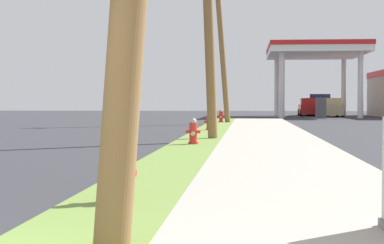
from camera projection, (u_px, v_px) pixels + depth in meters
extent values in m
cylinder|color=red|center=(120.00, 199.00, 7.71)|extent=(0.29, 0.29, 0.06)
cylinder|color=red|center=(120.00, 177.00, 7.71)|extent=(0.22, 0.22, 0.60)
sphere|color=#B2B2B7|center=(119.00, 149.00, 7.69)|extent=(0.19, 0.19, 0.19)
cylinder|color=#B2B2B7|center=(119.00, 142.00, 7.69)|extent=(0.06, 0.06, 0.05)
cylinder|color=red|center=(107.00, 173.00, 7.72)|extent=(0.10, 0.09, 0.09)
cylinder|color=red|center=(132.00, 173.00, 7.69)|extent=(0.10, 0.09, 0.09)
cylinder|color=#B2B2B7|center=(117.00, 178.00, 7.54)|extent=(0.11, 0.12, 0.11)
cylinder|color=red|center=(193.00, 143.00, 17.90)|extent=(0.29, 0.29, 0.06)
cylinder|color=red|center=(193.00, 133.00, 17.89)|extent=(0.22, 0.22, 0.60)
sphere|color=#B2B2B7|center=(193.00, 122.00, 17.88)|extent=(0.19, 0.19, 0.19)
cylinder|color=#B2B2B7|center=(193.00, 119.00, 17.88)|extent=(0.06, 0.06, 0.05)
cylinder|color=red|center=(188.00, 132.00, 17.90)|extent=(0.10, 0.09, 0.09)
cylinder|color=red|center=(199.00, 132.00, 17.88)|extent=(0.10, 0.09, 0.09)
cylinder|color=#B2B2B7|center=(193.00, 134.00, 17.72)|extent=(0.11, 0.12, 0.11)
cylinder|color=red|center=(209.00, 129.00, 26.49)|extent=(0.29, 0.29, 0.06)
cylinder|color=red|center=(209.00, 123.00, 26.48)|extent=(0.22, 0.22, 0.60)
sphere|color=#B2B2B7|center=(209.00, 115.00, 26.47)|extent=(0.19, 0.19, 0.19)
cylinder|color=#B2B2B7|center=(209.00, 113.00, 26.46)|extent=(0.06, 0.06, 0.05)
cylinder|color=red|center=(205.00, 122.00, 26.49)|extent=(0.10, 0.09, 0.09)
cylinder|color=red|center=(213.00, 122.00, 26.46)|extent=(0.10, 0.09, 0.09)
cylinder|color=#B2B2B7|center=(209.00, 123.00, 26.31)|extent=(0.11, 0.12, 0.11)
cylinder|color=red|center=(221.00, 121.00, 36.40)|extent=(0.29, 0.29, 0.06)
cylinder|color=red|center=(221.00, 117.00, 36.39)|extent=(0.22, 0.22, 0.60)
sphere|color=#B2B2B7|center=(221.00, 111.00, 36.38)|extent=(0.19, 0.19, 0.19)
cylinder|color=#B2B2B7|center=(221.00, 110.00, 36.38)|extent=(0.06, 0.06, 0.05)
cylinder|color=red|center=(218.00, 116.00, 36.41)|extent=(0.10, 0.09, 0.09)
cylinder|color=red|center=(224.00, 116.00, 36.38)|extent=(0.10, 0.09, 0.09)
cylinder|color=#B2B2B7|center=(221.00, 117.00, 36.22)|extent=(0.11, 0.12, 0.11)
cylinder|color=olive|center=(221.00, 38.00, 36.51)|extent=(1.26, 1.51, 9.81)
cylinder|color=silver|center=(282.00, 85.00, 48.80)|extent=(0.44, 0.44, 5.13)
cylinder|color=silver|center=(361.00, 85.00, 48.27)|extent=(0.44, 0.44, 5.13)
cylinder|color=silver|center=(277.00, 87.00, 57.29)|extent=(0.44, 0.44, 5.13)
cylinder|color=silver|center=(344.00, 87.00, 56.76)|extent=(0.44, 0.44, 5.13)
cube|color=white|center=(315.00, 53.00, 52.69)|extent=(7.81, 10.33, 0.50)
cube|color=red|center=(315.00, 48.00, 52.67)|extent=(7.91, 10.43, 0.36)
cube|color=#47474C|center=(321.00, 108.00, 48.60)|extent=(0.70, 1.10, 1.60)
cube|color=#47474C|center=(310.00, 107.00, 57.09)|extent=(0.70, 1.10, 1.60)
cube|color=red|center=(384.00, 73.00, 52.24)|extent=(0.50, 13.15, 0.50)
cube|color=red|center=(310.00, 109.00, 56.34)|extent=(1.97, 4.56, 0.85)
cube|color=red|center=(310.00, 101.00, 56.09)|extent=(1.67, 2.08, 0.56)
cylinder|color=black|center=(299.00, 112.00, 58.14)|extent=(0.24, 0.61, 0.60)
cylinder|color=black|center=(318.00, 112.00, 57.93)|extent=(0.24, 0.61, 0.60)
cylinder|color=black|center=(301.00, 113.00, 54.77)|extent=(0.24, 0.61, 0.60)
cylinder|color=black|center=(321.00, 113.00, 54.56)|extent=(0.24, 0.61, 0.60)
cube|color=tan|center=(330.00, 110.00, 52.74)|extent=(1.91, 4.54, 0.85)
cube|color=tan|center=(330.00, 101.00, 52.49)|extent=(1.64, 2.06, 0.56)
cylinder|color=black|center=(317.00, 113.00, 54.53)|extent=(0.23, 0.60, 0.60)
cylinder|color=black|center=(338.00, 113.00, 54.35)|extent=(0.23, 0.60, 0.60)
cylinder|color=black|center=(321.00, 114.00, 51.16)|extent=(0.23, 0.60, 0.60)
cylinder|color=black|center=(343.00, 114.00, 50.97)|extent=(0.23, 0.60, 0.60)
cube|color=navy|center=(319.00, 108.00, 59.56)|extent=(2.44, 5.55, 1.00)
cube|color=navy|center=(320.00, 98.00, 58.57)|extent=(2.00, 2.20, 0.76)
cube|color=navy|center=(319.00, 101.00, 60.70)|extent=(2.11, 3.06, 0.24)
cylinder|color=black|center=(331.00, 111.00, 57.29)|extent=(0.28, 0.78, 0.76)
cylinder|color=black|center=(310.00, 111.00, 57.61)|extent=(0.28, 0.78, 0.76)
cylinder|color=black|center=(329.00, 111.00, 61.52)|extent=(0.28, 0.78, 0.76)
cylinder|color=black|center=(309.00, 111.00, 61.85)|extent=(0.28, 0.78, 0.76)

